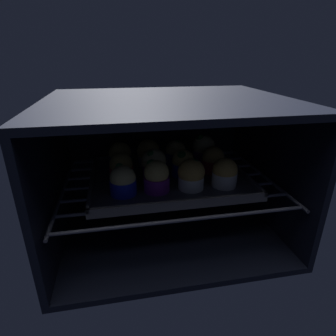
% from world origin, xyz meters
% --- Properties ---
extents(oven_cavity, '(0.59, 0.47, 0.37)m').
position_xyz_m(oven_cavity, '(0.00, 0.26, 0.17)').
color(oven_cavity, black).
rests_on(oven_cavity, ground).
extents(oven_rack, '(0.55, 0.42, 0.01)m').
position_xyz_m(oven_rack, '(0.00, 0.22, 0.14)').
color(oven_rack, '#444756').
rests_on(oven_rack, oven_cavity).
extents(baking_tray, '(0.40, 0.32, 0.02)m').
position_xyz_m(baking_tray, '(0.00, 0.22, 0.15)').
color(baking_tray, '#4C4C51').
rests_on(baking_tray, oven_rack).
extents(muffin_row0_col0, '(0.06, 0.06, 0.07)m').
position_xyz_m(muffin_row0_col0, '(-0.12, 0.14, 0.18)').
color(muffin_row0_col0, '#1928B7').
rests_on(muffin_row0_col0, baking_tray).
extents(muffin_row0_col1, '(0.06, 0.06, 0.08)m').
position_xyz_m(muffin_row0_col1, '(-0.04, 0.14, 0.19)').
color(muffin_row0_col1, '#7A238C').
rests_on(muffin_row0_col1, baking_tray).
extents(muffin_row0_col2, '(0.07, 0.07, 0.07)m').
position_xyz_m(muffin_row0_col2, '(0.04, 0.14, 0.19)').
color(muffin_row0_col2, silver).
rests_on(muffin_row0_col2, baking_tray).
extents(muffin_row0_col3, '(0.06, 0.06, 0.07)m').
position_xyz_m(muffin_row0_col3, '(0.12, 0.14, 0.18)').
color(muffin_row0_col3, silver).
rests_on(muffin_row0_col3, baking_tray).
extents(muffin_row1_col0, '(0.06, 0.06, 0.07)m').
position_xyz_m(muffin_row1_col0, '(-0.12, 0.22, 0.18)').
color(muffin_row1_col0, red).
rests_on(muffin_row1_col0, baking_tray).
extents(muffin_row1_col1, '(0.06, 0.06, 0.08)m').
position_xyz_m(muffin_row1_col1, '(-0.04, 0.22, 0.19)').
color(muffin_row1_col1, '#7A238C').
rests_on(muffin_row1_col1, baking_tray).
extents(muffin_row1_col2, '(0.06, 0.06, 0.07)m').
position_xyz_m(muffin_row1_col2, '(0.04, 0.22, 0.18)').
color(muffin_row1_col2, '#1928B7').
rests_on(muffin_row1_col2, baking_tray).
extents(muffin_row1_col3, '(0.06, 0.06, 0.07)m').
position_xyz_m(muffin_row1_col3, '(0.13, 0.23, 0.18)').
color(muffin_row1_col3, red).
rests_on(muffin_row1_col3, baking_tray).
extents(muffin_row2_col0, '(0.06, 0.06, 0.07)m').
position_xyz_m(muffin_row2_col0, '(-0.12, 0.31, 0.19)').
color(muffin_row2_col0, '#1928B7').
rests_on(muffin_row2_col0, baking_tray).
extents(muffin_row2_col1, '(0.07, 0.07, 0.08)m').
position_xyz_m(muffin_row2_col1, '(-0.04, 0.31, 0.19)').
color(muffin_row2_col1, silver).
rests_on(muffin_row2_col1, baking_tray).
extents(muffin_row2_col2, '(0.06, 0.06, 0.07)m').
position_xyz_m(muffin_row2_col2, '(0.04, 0.31, 0.18)').
color(muffin_row2_col2, '#1928B7').
rests_on(muffin_row2_col2, baking_tray).
extents(muffin_row2_col3, '(0.07, 0.07, 0.08)m').
position_xyz_m(muffin_row2_col3, '(0.12, 0.31, 0.19)').
color(muffin_row2_col3, '#7A238C').
rests_on(muffin_row2_col3, baking_tray).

